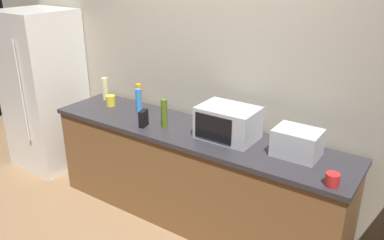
# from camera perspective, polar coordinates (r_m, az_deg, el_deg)

# --- Properties ---
(ground_plane) EXTENTS (8.00, 8.00, 0.00)m
(ground_plane) POSITION_cam_1_polar(r_m,az_deg,el_deg) (3.64, -3.71, -16.78)
(ground_plane) COLOR #93704C
(back_wall) EXTENTS (6.40, 0.10, 2.70)m
(back_wall) POSITION_cam_1_polar(r_m,az_deg,el_deg) (3.63, 3.68, 7.15)
(back_wall) COLOR #B2A893
(back_wall) RESTS_ON ground_plane
(counter_run) EXTENTS (2.84, 0.64, 0.90)m
(counter_run) POSITION_cam_1_polar(r_m,az_deg,el_deg) (3.65, 0.00, -8.01)
(counter_run) COLOR brown
(counter_run) RESTS_ON ground_plane
(refrigerator) EXTENTS (0.72, 0.73, 1.80)m
(refrigerator) POSITION_cam_1_polar(r_m,az_deg,el_deg) (4.84, -20.55, 4.03)
(refrigerator) COLOR white
(refrigerator) RESTS_ON ground_plane
(microwave) EXTENTS (0.48, 0.35, 0.27)m
(microwave) POSITION_cam_1_polar(r_m,az_deg,el_deg) (3.27, 5.21, -0.38)
(microwave) COLOR #B7BABF
(microwave) RESTS_ON counter_run
(toaster_oven) EXTENTS (0.34, 0.26, 0.21)m
(toaster_oven) POSITION_cam_1_polar(r_m,az_deg,el_deg) (3.08, 14.94, -3.18)
(toaster_oven) COLOR #B7BABF
(toaster_oven) RESTS_ON counter_run
(cordless_phone) EXTENTS (0.08, 0.12, 0.15)m
(cordless_phone) POSITION_cam_1_polar(r_m,az_deg,el_deg) (3.54, -7.02, 0.23)
(cordless_phone) COLOR black
(cordless_phone) RESTS_ON counter_run
(bottle_hand_soap) EXTENTS (0.06, 0.06, 0.24)m
(bottle_hand_soap) POSITION_cam_1_polar(r_m,az_deg,el_deg) (4.29, -12.42, 4.44)
(bottle_hand_soap) COLOR beige
(bottle_hand_soap) RESTS_ON counter_run
(bottle_dish_soap) EXTENTS (0.06, 0.06, 0.23)m
(bottle_dish_soap) POSITION_cam_1_polar(r_m,az_deg,el_deg) (4.05, -7.68, 3.62)
(bottle_dish_soap) COLOR orange
(bottle_dish_soap) RESTS_ON counter_run
(bottle_olive_oil) EXTENTS (0.06, 0.06, 0.26)m
(bottle_olive_oil) POSITION_cam_1_polar(r_m,az_deg,el_deg) (3.48, -4.02, 0.96)
(bottle_olive_oil) COLOR #4C6B19
(bottle_olive_oil) RESTS_ON counter_run
(bottle_spray_cleaner) EXTENTS (0.06, 0.06, 0.23)m
(bottle_spray_cleaner) POSITION_cam_1_polar(r_m,az_deg,el_deg) (3.88, -7.71, 2.81)
(bottle_spray_cleaner) COLOR #338CE5
(bottle_spray_cleaner) RESTS_ON counter_run
(mug_yellow) EXTENTS (0.09, 0.09, 0.11)m
(mug_yellow) POSITION_cam_1_polar(r_m,az_deg,el_deg) (4.11, -11.67, 2.76)
(mug_yellow) COLOR yellow
(mug_yellow) RESTS_ON counter_run
(mug_red) EXTENTS (0.09, 0.09, 0.09)m
(mug_red) POSITION_cam_1_polar(r_m,az_deg,el_deg) (2.78, 19.61, -8.10)
(mug_red) COLOR red
(mug_red) RESTS_ON counter_run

